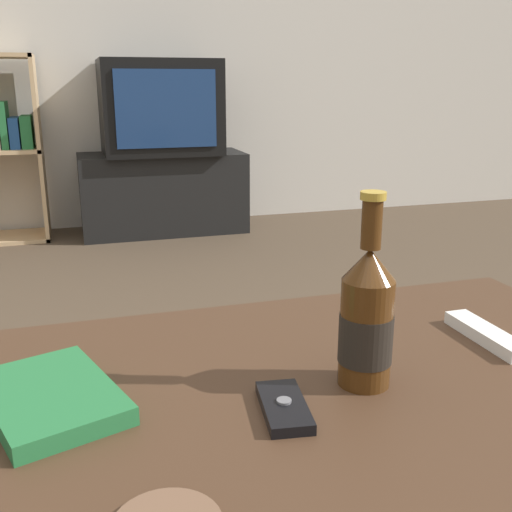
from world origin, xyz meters
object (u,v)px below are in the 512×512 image
at_px(television, 160,107).
at_px(table_book, 51,397).
at_px(tv_stand, 163,193).
at_px(beer_bottle, 366,319).
at_px(cell_phone, 284,407).
at_px(remote_control, 486,335).

distance_m(television, table_book, 2.70).
xyz_separation_m(tv_stand, table_book, (-0.53, -2.64, 0.22)).
bearing_deg(table_book, television, 60.32).
bearing_deg(tv_stand, beer_bottle, -92.64).
relative_size(television, table_book, 2.56).
bearing_deg(cell_phone, television, 92.62).
xyz_separation_m(television, beer_bottle, (-0.12, -2.70, -0.17)).
distance_m(tv_stand, table_book, 2.70).
bearing_deg(tv_stand, television, -90.00).
bearing_deg(television, beer_bottle, -92.64).
relative_size(cell_phone, remote_control, 0.73).
xyz_separation_m(television, remote_control, (0.12, -2.63, -0.25)).
relative_size(cell_phone, table_book, 0.49).
height_order(beer_bottle, remote_control, beer_bottle).
bearing_deg(television, tv_stand, 90.00).
xyz_separation_m(tv_stand, television, (0.00, -0.00, 0.47)).
relative_size(tv_stand, television, 1.45).
bearing_deg(cell_phone, tv_stand, 92.63).
bearing_deg(table_book, remote_control, -17.61).
height_order(television, table_book, television).
distance_m(tv_stand, beer_bottle, 2.72).
bearing_deg(cell_phone, beer_bottle, 25.05).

